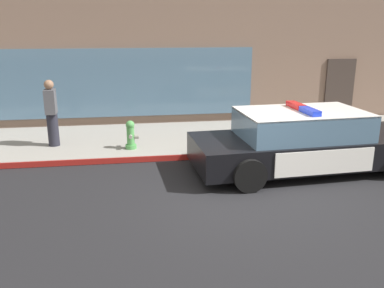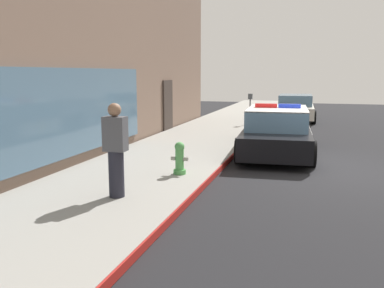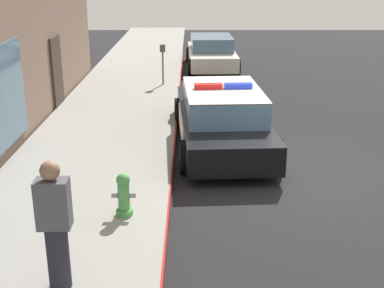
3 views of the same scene
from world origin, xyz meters
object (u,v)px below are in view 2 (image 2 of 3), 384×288
Objects in this scene: car_down_street at (295,108)px; parking_meter at (250,103)px; fire_hydrant at (180,158)px; police_cruiser at (277,131)px; pedestrian_on_sidewalk at (116,150)px.

parking_meter is (-3.64, 1.77, 0.45)m from car_down_street.
fire_hydrant is 0.54× the size of parking_meter.
pedestrian_on_sidewalk is (-5.86, 2.37, 0.33)m from police_cruiser.
police_cruiser reaches higher than car_down_street.
police_cruiser is at bearing 177.59° from car_down_street.
police_cruiser is 3.09× the size of pedestrian_on_sidewalk.
fire_hydrant is 13.39m from car_down_street.
car_down_street is (13.25, -1.91, 0.13)m from fire_hydrant.
police_cruiser is 1.18× the size of car_down_street.
pedestrian_on_sidewalk is at bearing 164.02° from fire_hydrant.
fire_hydrant is 2.12m from pedestrian_on_sidewalk.
parking_meter is (5.73, 1.66, 0.40)m from police_cruiser.
car_down_street is at bearing -8.22° from fire_hydrant.
pedestrian_on_sidewalk is at bearing 154.62° from police_cruiser.
fire_hydrant is at bearing 179.16° from parking_meter.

